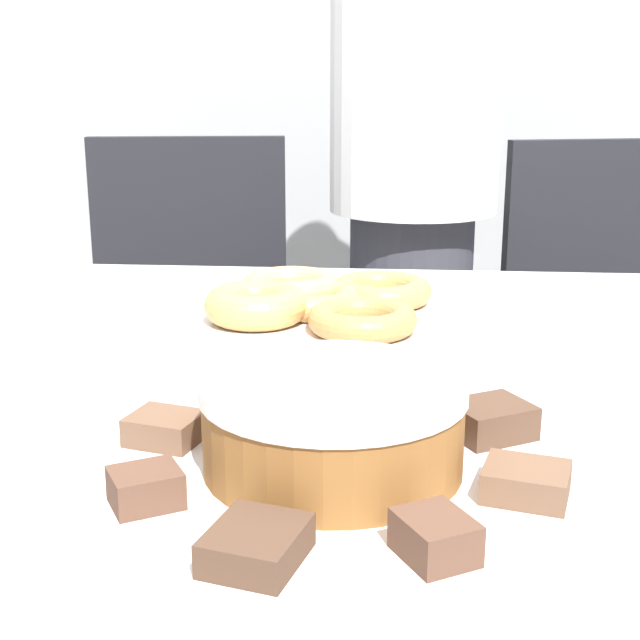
# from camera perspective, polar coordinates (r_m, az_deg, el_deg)

# --- Properties ---
(table) EXTENTS (1.90, 1.01, 0.74)m
(table) POSITION_cam_1_polar(r_m,az_deg,el_deg) (0.87, 0.22, -8.35)
(table) COLOR silver
(table) RESTS_ON ground_plane
(person_standing) EXTENTS (0.31, 0.31, 1.59)m
(person_standing) POSITION_cam_1_polar(r_m,az_deg,el_deg) (1.68, 6.02, 9.19)
(person_standing) COLOR #383842
(person_standing) RESTS_ON ground_plane
(office_chair_left) EXTENTS (0.50, 0.50, 0.90)m
(office_chair_left) POSITION_cam_1_polar(r_m,az_deg,el_deg) (1.79, -8.36, -4.01)
(office_chair_left) COLOR black
(office_chair_left) RESTS_ON ground_plane
(office_chair_right) EXTENTS (0.53, 0.53, 0.90)m
(office_chair_right) POSITION_cam_1_polar(r_m,az_deg,el_deg) (1.80, 18.83, -4.58)
(office_chair_right) COLOR black
(office_chair_right) RESTS_ON ground_plane
(plate_cake) EXTENTS (0.36, 0.36, 0.01)m
(plate_cake) POSITION_cam_1_polar(r_m,az_deg,el_deg) (0.65, 0.83, -9.80)
(plate_cake) COLOR white
(plate_cake) RESTS_ON table
(plate_donuts) EXTENTS (0.35, 0.35, 0.01)m
(plate_donuts) POSITION_cam_1_polar(r_m,az_deg,el_deg) (1.05, -0.51, 0.22)
(plate_donuts) COLOR white
(plate_donuts) RESTS_ON table
(frosted_cake) EXTENTS (0.19, 0.19, 0.07)m
(frosted_cake) POSITION_cam_1_polar(r_m,az_deg,el_deg) (0.63, 0.84, -6.63)
(frosted_cake) COLOR brown
(frosted_cake) RESTS_ON plate_cake
(lamington_0) EXTENTS (0.06, 0.06, 0.03)m
(lamington_0) POSITION_cam_1_polar(r_m,az_deg,el_deg) (0.75, -3.68, -4.59)
(lamington_0) COLOR #513828
(lamington_0) RESTS_ON plate_cake
(lamington_1) EXTENTS (0.06, 0.06, 0.02)m
(lamington_1) POSITION_cam_1_polar(r_m,az_deg,el_deg) (0.69, -9.88, -6.84)
(lamington_1) COLOR brown
(lamington_1) RESTS_ON plate_cake
(lamington_2) EXTENTS (0.06, 0.05, 0.02)m
(lamington_2) POSITION_cam_1_polar(r_m,az_deg,el_deg) (0.60, -11.09, -10.49)
(lamington_2) COLOR brown
(lamington_2) RESTS_ON plate_cake
(lamington_3) EXTENTS (0.06, 0.07, 0.02)m
(lamington_3) POSITION_cam_1_polar(r_m,az_deg,el_deg) (0.53, -4.11, -14.17)
(lamington_3) COLOR #513828
(lamington_3) RESTS_ON plate_cake
(lamington_4) EXTENTS (0.06, 0.06, 0.03)m
(lamington_4) POSITION_cam_1_polar(r_m,az_deg,el_deg) (0.53, 7.39, -13.63)
(lamington_4) COLOR brown
(lamington_4) RESTS_ON plate_cake
(lamington_5) EXTENTS (0.07, 0.06, 0.02)m
(lamington_5) POSITION_cam_1_polar(r_m,az_deg,el_deg) (0.61, 13.04, -10.06)
(lamington_5) COLOR brown
(lamington_5) RESTS_ON plate_cake
(lamington_6) EXTENTS (0.08, 0.07, 0.03)m
(lamington_6) POSITION_cam_1_polar(r_m,az_deg,el_deg) (0.70, 10.83, -6.30)
(lamington_6) COLOR #513828
(lamington_6) RESTS_ON plate_cake
(lamington_7) EXTENTS (0.05, 0.05, 0.02)m
(lamington_7) POSITION_cam_1_polar(r_m,az_deg,el_deg) (0.76, 4.18, -4.51)
(lamington_7) COLOR #513828
(lamington_7) RESTS_ON plate_cake
(donut_0) EXTENTS (0.12, 0.12, 0.03)m
(donut_0) POSITION_cam_1_polar(r_m,az_deg,el_deg) (1.04, -0.51, 1.28)
(donut_0) COLOR tan
(donut_0) RESTS_ON plate_donuts
(donut_1) EXTENTS (0.12, 0.12, 0.03)m
(donut_1) POSITION_cam_1_polar(r_m,az_deg,el_deg) (1.09, 3.93, 1.89)
(donut_1) COLOR #D18E4C
(donut_1) RESTS_ON plate_donuts
(donut_2) EXTENTS (0.12, 0.12, 0.04)m
(donut_2) POSITION_cam_1_polar(r_m,az_deg,el_deg) (1.09, -1.88, 2.08)
(donut_2) COLOR #E5AD66
(donut_2) RESTS_ON plate_donuts
(donut_3) EXTENTS (0.12, 0.12, 0.04)m
(donut_3) POSITION_cam_1_polar(r_m,az_deg,el_deg) (1.00, -4.10, 0.97)
(donut_3) COLOR tan
(donut_3) RESTS_ON plate_donuts
(donut_4) EXTENTS (0.12, 0.12, 0.03)m
(donut_4) POSITION_cam_1_polar(r_m,az_deg,el_deg) (0.96, 2.73, 0.05)
(donut_4) COLOR #C68447
(donut_4) RESTS_ON plate_donuts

